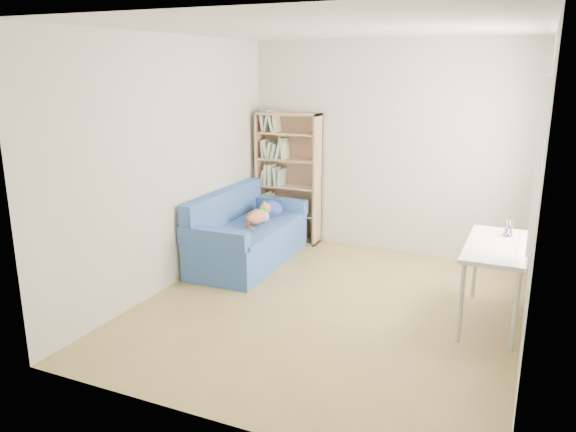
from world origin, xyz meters
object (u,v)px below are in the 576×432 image
at_px(sofa, 247,236).
at_px(desk, 496,253).
at_px(pen_cup, 508,230).
at_px(bookshelf, 288,183).

relative_size(sofa, desk, 1.52).
bearing_deg(pen_cup, desk, -102.46).
xyz_separation_m(sofa, desk, (2.83, -0.53, 0.35)).
relative_size(sofa, bookshelf, 1.02).
bearing_deg(desk, pen_cup, 77.54).
height_order(bookshelf, desk, bookshelf).
bearing_deg(bookshelf, sofa, -96.19).
height_order(desk, pen_cup, pen_cup).
distance_m(sofa, pen_cup, 2.95).
height_order(sofa, desk, sofa).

